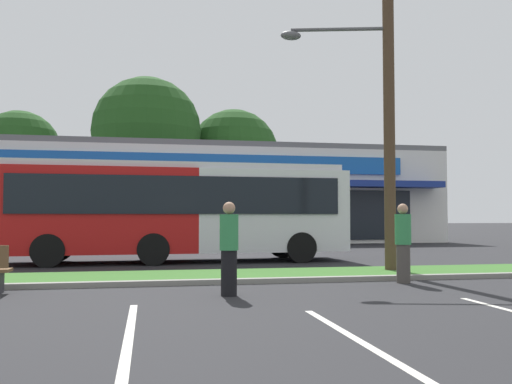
# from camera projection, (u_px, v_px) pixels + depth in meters

# --- Properties ---
(grass_median) EXTENTS (56.00, 2.20, 0.12)m
(grass_median) POSITION_uv_depth(u_px,v_px,m) (253.00, 275.00, 13.71)
(grass_median) COLOR #386B28
(grass_median) RESTS_ON ground_plane
(curb_lip) EXTENTS (56.00, 0.24, 0.12)m
(curb_lip) POSITION_uv_depth(u_px,v_px,m) (263.00, 281.00, 12.51)
(curb_lip) COLOR gray
(curb_lip) RESTS_ON ground_plane
(parking_stripe_0) EXTENTS (0.12, 4.80, 0.01)m
(parking_stripe_0) POSITION_uv_depth(u_px,v_px,m) (129.00, 334.00, 7.07)
(parking_stripe_0) COLOR silver
(parking_stripe_0) RESTS_ON ground_plane
(parking_stripe_1) EXTENTS (0.12, 4.80, 0.01)m
(parking_stripe_1) POSITION_uv_depth(u_px,v_px,m) (366.00, 345.00, 6.49)
(parking_stripe_1) COLOR silver
(parking_stripe_1) RESTS_ON ground_plane
(storefront_building) EXTENTS (29.98, 14.02, 5.66)m
(storefront_building) POSITION_uv_depth(u_px,v_px,m) (183.00, 196.00, 35.66)
(storefront_building) COLOR silver
(storefront_building) RESTS_ON ground_plane
(tree_left) EXTENTS (6.18, 6.18, 9.70)m
(tree_left) POSITION_uv_depth(u_px,v_px,m) (19.00, 151.00, 42.77)
(tree_left) COLOR #473323
(tree_left) RESTS_ON ground_plane
(tree_mid_left) EXTENTS (8.07, 8.07, 11.87)m
(tree_mid_left) POSITION_uv_depth(u_px,v_px,m) (147.00, 132.00, 41.15)
(tree_mid_left) COLOR #473323
(tree_mid_left) RESTS_ON ground_plane
(tree_mid) EXTENTS (7.18, 7.18, 10.16)m
(tree_mid) POSITION_uv_depth(u_px,v_px,m) (234.00, 154.00, 44.71)
(tree_mid) COLOR #473323
(tree_mid) RESTS_ON ground_plane
(utility_pole) EXTENTS (3.16, 2.36, 9.08)m
(utility_pole) POSITION_uv_depth(u_px,v_px,m) (383.00, 90.00, 14.74)
(utility_pole) COLOR #4C3826
(utility_pole) RESTS_ON ground_plane
(city_bus) EXTENTS (11.31, 2.89, 3.25)m
(city_bus) POSITION_uv_depth(u_px,v_px,m) (178.00, 209.00, 18.47)
(city_bus) COLOR #B71414
(city_bus) RESTS_ON ground_plane
(car_1) EXTENTS (4.67, 2.02, 1.45)m
(car_1) POSITION_uv_depth(u_px,v_px,m) (2.00, 235.00, 23.20)
(car_1) COLOR navy
(car_1) RESTS_ON ground_plane
(car_3) EXTENTS (4.19, 1.93, 1.39)m
(car_3) POSITION_uv_depth(u_px,v_px,m) (286.00, 234.00, 25.51)
(car_3) COLOR navy
(car_3) RESTS_ON ground_plane
(pedestrian_near_bench) EXTENTS (0.36, 0.36, 1.79)m
(pedestrian_near_bench) POSITION_uv_depth(u_px,v_px,m) (229.00, 248.00, 10.59)
(pedestrian_near_bench) COLOR black
(pedestrian_near_bench) RESTS_ON ground_plane
(pedestrian_by_pole) EXTENTS (0.36, 0.36, 1.80)m
(pedestrian_by_pole) POSITION_uv_depth(u_px,v_px,m) (403.00, 243.00, 12.64)
(pedestrian_by_pole) COLOR #47423D
(pedestrian_by_pole) RESTS_ON ground_plane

